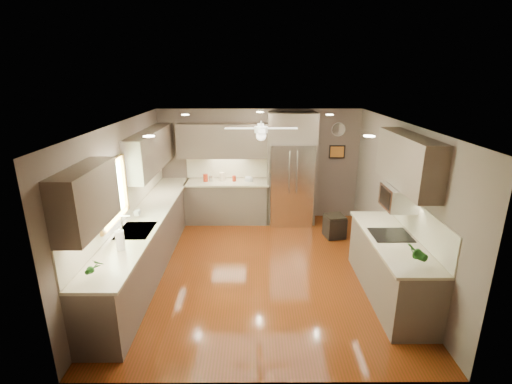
{
  "coord_description": "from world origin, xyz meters",
  "views": [
    {
      "loc": [
        -0.11,
        -5.72,
        3.22
      ],
      "look_at": [
        -0.08,
        0.6,
        1.2
      ],
      "focal_mm": 26.0,
      "sensor_mm": 36.0,
      "label": 1
    }
  ],
  "objects_px": {
    "canister_d": "(234,179)",
    "soap_bottle": "(138,212)",
    "canister_a": "(206,178)",
    "microwave": "(399,198)",
    "potted_plant_right": "(417,253)",
    "stool": "(335,226)",
    "refrigerator": "(291,171)",
    "canister_c": "(222,177)",
    "potted_plant_left": "(95,267)",
    "paper_towel": "(120,240)",
    "canister_b": "(211,179)",
    "bowl": "(249,181)"
  },
  "relations": [
    {
      "from": "canister_b",
      "to": "refrigerator",
      "type": "height_order",
      "value": "refrigerator"
    },
    {
      "from": "canister_c",
      "to": "stool",
      "type": "relative_size",
      "value": 0.42
    },
    {
      "from": "refrigerator",
      "to": "microwave",
      "type": "relative_size",
      "value": 4.45
    },
    {
      "from": "canister_a",
      "to": "soap_bottle",
      "type": "height_order",
      "value": "soap_bottle"
    },
    {
      "from": "canister_a",
      "to": "potted_plant_right",
      "type": "bearing_deg",
      "value": -50.51
    },
    {
      "from": "potted_plant_right",
      "to": "refrigerator",
      "type": "relative_size",
      "value": 0.13
    },
    {
      "from": "soap_bottle",
      "to": "microwave",
      "type": "xyz_separation_m",
      "value": [
        4.08,
        -0.6,
        0.45
      ]
    },
    {
      "from": "microwave",
      "to": "stool",
      "type": "height_order",
      "value": "microwave"
    },
    {
      "from": "canister_d",
      "to": "microwave",
      "type": "relative_size",
      "value": 0.24
    },
    {
      "from": "canister_c",
      "to": "paper_towel",
      "type": "distance_m",
      "value": 3.58
    },
    {
      "from": "soap_bottle",
      "to": "potted_plant_left",
      "type": "xyz_separation_m",
      "value": [
        0.09,
        -1.93,
        0.06
      ]
    },
    {
      "from": "refrigerator",
      "to": "paper_towel",
      "type": "distance_m",
      "value": 4.23
    },
    {
      "from": "canister_d",
      "to": "stool",
      "type": "relative_size",
      "value": 0.28
    },
    {
      "from": "stool",
      "to": "soap_bottle",
      "type": "bearing_deg",
      "value": -160.85
    },
    {
      "from": "canister_d",
      "to": "paper_towel",
      "type": "height_order",
      "value": "paper_towel"
    },
    {
      "from": "microwave",
      "to": "paper_towel",
      "type": "distance_m",
      "value": 4.02
    },
    {
      "from": "potted_plant_right",
      "to": "microwave",
      "type": "distance_m",
      "value": 1.09
    },
    {
      "from": "canister_c",
      "to": "refrigerator",
      "type": "bearing_deg",
      "value": -3.64
    },
    {
      "from": "refrigerator",
      "to": "canister_b",
      "type": "bearing_deg",
      "value": 179.26
    },
    {
      "from": "bowl",
      "to": "microwave",
      "type": "relative_size",
      "value": 0.36
    },
    {
      "from": "stool",
      "to": "paper_towel",
      "type": "height_order",
      "value": "paper_towel"
    },
    {
      "from": "microwave",
      "to": "paper_towel",
      "type": "xyz_separation_m",
      "value": [
        -3.95,
        -0.6,
        -0.4
      ]
    },
    {
      "from": "canister_b",
      "to": "microwave",
      "type": "relative_size",
      "value": 0.23
    },
    {
      "from": "bowl",
      "to": "refrigerator",
      "type": "bearing_deg",
      "value": -1.39
    },
    {
      "from": "canister_a",
      "to": "canister_c",
      "type": "distance_m",
      "value": 0.37
    },
    {
      "from": "canister_a",
      "to": "microwave",
      "type": "distance_m",
      "value": 4.26
    },
    {
      "from": "paper_towel",
      "to": "canister_d",
      "type": "bearing_deg",
      "value": 67.98
    },
    {
      "from": "canister_d",
      "to": "refrigerator",
      "type": "relative_size",
      "value": 0.05
    },
    {
      "from": "refrigerator",
      "to": "stool",
      "type": "height_order",
      "value": "refrigerator"
    },
    {
      "from": "canister_b",
      "to": "potted_plant_right",
      "type": "height_order",
      "value": "potted_plant_right"
    },
    {
      "from": "microwave",
      "to": "soap_bottle",
      "type": "bearing_deg",
      "value": 171.67
    },
    {
      "from": "canister_a",
      "to": "stool",
      "type": "relative_size",
      "value": 0.36
    },
    {
      "from": "bowl",
      "to": "canister_d",
      "type": "bearing_deg",
      "value": 173.66
    },
    {
      "from": "canister_b",
      "to": "canister_a",
      "type": "bearing_deg",
      "value": 169.3
    },
    {
      "from": "canister_d",
      "to": "soap_bottle",
      "type": "distance_m",
      "value": 2.63
    },
    {
      "from": "paper_towel",
      "to": "stool",
      "type": "bearing_deg",
      "value": 35.27
    },
    {
      "from": "canister_d",
      "to": "canister_b",
      "type": "bearing_deg",
      "value": -175.95
    },
    {
      "from": "canister_b",
      "to": "potted_plant_left",
      "type": "height_order",
      "value": "potted_plant_left"
    },
    {
      "from": "microwave",
      "to": "stool",
      "type": "distance_m",
      "value": 2.28
    },
    {
      "from": "paper_towel",
      "to": "soap_bottle",
      "type": "bearing_deg",
      "value": 96.1
    },
    {
      "from": "canister_a",
      "to": "stool",
      "type": "distance_m",
      "value": 2.98
    },
    {
      "from": "soap_bottle",
      "to": "paper_towel",
      "type": "relative_size",
      "value": 0.6
    },
    {
      "from": "canister_d",
      "to": "potted_plant_left",
      "type": "xyz_separation_m",
      "value": [
        -1.4,
        -4.1,
        0.08
      ]
    },
    {
      "from": "canister_b",
      "to": "canister_c",
      "type": "distance_m",
      "value": 0.26
    },
    {
      "from": "potted_plant_right",
      "to": "stool",
      "type": "xyz_separation_m",
      "value": [
        -0.38,
        2.86,
        -0.86
      ]
    },
    {
      "from": "canister_a",
      "to": "potted_plant_right",
      "type": "height_order",
      "value": "potted_plant_right"
    },
    {
      "from": "stool",
      "to": "potted_plant_right",
      "type": "bearing_deg",
      "value": -82.48
    },
    {
      "from": "canister_b",
      "to": "canister_c",
      "type": "xyz_separation_m",
      "value": [
        0.24,
        0.07,
        0.02
      ]
    },
    {
      "from": "canister_c",
      "to": "paper_towel",
      "type": "height_order",
      "value": "paper_towel"
    },
    {
      "from": "bowl",
      "to": "stool",
      "type": "relative_size",
      "value": 0.42
    }
  ]
}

